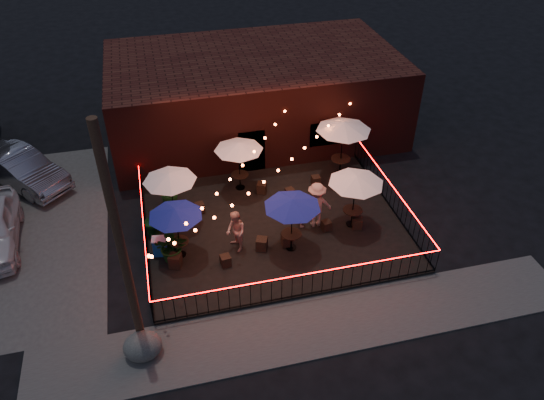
{
  "coord_description": "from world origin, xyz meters",
  "views": [
    {
      "loc": [
        -4.0,
        -13.93,
        13.67
      ],
      "look_at": [
        0.02,
        2.32,
        1.13
      ],
      "focal_mm": 35.0,
      "sensor_mm": 36.0,
      "label": 1
    }
  ],
  "objects_px": {
    "utility_pole": "(122,250)",
    "cafe_table_3": "(239,147)",
    "cafe_table_0": "(175,213)",
    "cafe_table_5": "(344,127)",
    "cafe_table_2": "(292,204)",
    "cafe_table_1": "(170,178)",
    "boulder": "(143,346)",
    "cooler": "(160,246)",
    "cafe_table_4": "(356,180)"
  },
  "relations": [
    {
      "from": "cooler",
      "to": "cafe_table_2",
      "type": "bearing_deg",
      "value": -1.74
    },
    {
      "from": "cafe_table_0",
      "to": "cafe_table_4",
      "type": "relative_size",
      "value": 1.05
    },
    {
      "from": "cafe_table_0",
      "to": "utility_pole",
      "type": "bearing_deg",
      "value": -113.43
    },
    {
      "from": "cafe_table_4",
      "to": "cooler",
      "type": "relative_size",
      "value": 3.14
    },
    {
      "from": "cafe_table_0",
      "to": "cafe_table_3",
      "type": "bearing_deg",
      "value": 51.09
    },
    {
      "from": "utility_pole",
      "to": "cooler",
      "type": "height_order",
      "value": "utility_pole"
    },
    {
      "from": "cafe_table_2",
      "to": "cafe_table_3",
      "type": "height_order",
      "value": "cafe_table_2"
    },
    {
      "from": "cafe_table_0",
      "to": "cafe_table_3",
      "type": "xyz_separation_m",
      "value": [
        2.99,
        3.71,
        0.1
      ]
    },
    {
      "from": "cafe_table_2",
      "to": "cafe_table_5",
      "type": "bearing_deg",
      "value": 51.06
    },
    {
      "from": "cafe_table_0",
      "to": "cafe_table_4",
      "type": "xyz_separation_m",
      "value": [
        6.83,
        0.16,
        0.17
      ]
    },
    {
      "from": "cafe_table_0",
      "to": "cafe_table_2",
      "type": "bearing_deg",
      "value": -8.56
    },
    {
      "from": "cafe_table_4",
      "to": "cafe_table_5",
      "type": "bearing_deg",
      "value": 77.69
    },
    {
      "from": "utility_pole",
      "to": "cafe_table_3",
      "type": "xyz_separation_m",
      "value": [
        4.59,
        7.4,
        -1.76
      ]
    },
    {
      "from": "utility_pole",
      "to": "cooler",
      "type": "xyz_separation_m",
      "value": [
        0.9,
        3.92,
        -3.47
      ]
    },
    {
      "from": "utility_pole",
      "to": "cafe_table_2",
      "type": "distance_m",
      "value": 6.71
    },
    {
      "from": "cooler",
      "to": "boulder",
      "type": "bearing_deg",
      "value": -93.14
    },
    {
      "from": "cafe_table_2",
      "to": "cooler",
      "type": "xyz_separation_m",
      "value": [
        -4.8,
        0.85,
        -1.72
      ]
    },
    {
      "from": "cooler",
      "to": "cafe_table_1",
      "type": "bearing_deg",
      "value": 77.74
    },
    {
      "from": "cafe_table_4",
      "to": "cafe_table_5",
      "type": "distance_m",
      "value": 3.64
    },
    {
      "from": "utility_pole",
      "to": "cafe_table_1",
      "type": "relative_size",
      "value": 3.48
    },
    {
      "from": "cafe_table_5",
      "to": "cooler",
      "type": "bearing_deg",
      "value": -157.25
    },
    {
      "from": "cafe_table_2",
      "to": "cafe_table_5",
      "type": "height_order",
      "value": "cafe_table_5"
    },
    {
      "from": "cafe_table_3",
      "to": "cafe_table_0",
      "type": "bearing_deg",
      "value": -128.91
    },
    {
      "from": "utility_pole",
      "to": "cafe_table_2",
      "type": "bearing_deg",
      "value": 28.31
    },
    {
      "from": "cafe_table_1",
      "to": "cafe_table_4",
      "type": "relative_size",
      "value": 0.97
    },
    {
      "from": "cafe_table_4",
      "to": "cooler",
      "type": "bearing_deg",
      "value": 179.49
    },
    {
      "from": "cafe_table_1",
      "to": "cafe_table_4",
      "type": "height_order",
      "value": "cafe_table_4"
    },
    {
      "from": "cafe_table_3",
      "to": "cafe_table_5",
      "type": "relative_size",
      "value": 0.83
    },
    {
      "from": "cafe_table_0",
      "to": "cafe_table_1",
      "type": "relative_size",
      "value": 1.08
    },
    {
      "from": "cafe_table_0",
      "to": "cooler",
      "type": "bearing_deg",
      "value": 161.93
    },
    {
      "from": "utility_pole",
      "to": "cafe_table_0",
      "type": "distance_m",
      "value": 4.43
    },
    {
      "from": "cafe_table_0",
      "to": "boulder",
      "type": "distance_m",
      "value": 4.74
    },
    {
      "from": "cafe_table_1",
      "to": "cafe_table_3",
      "type": "distance_m",
      "value": 3.4
    },
    {
      "from": "cafe_table_4",
      "to": "boulder",
      "type": "relative_size",
      "value": 2.29
    },
    {
      "from": "cafe_table_2",
      "to": "boulder",
      "type": "distance_m",
      "value": 6.92
    },
    {
      "from": "cafe_table_1",
      "to": "utility_pole",
      "type": "bearing_deg",
      "value": -105.45
    },
    {
      "from": "cafe_table_2",
      "to": "cafe_table_4",
      "type": "xyz_separation_m",
      "value": [
        2.72,
        0.78,
        0.05
      ]
    },
    {
      "from": "cooler",
      "to": "boulder",
      "type": "relative_size",
      "value": 0.73
    },
    {
      "from": "utility_pole",
      "to": "cafe_table_4",
      "type": "height_order",
      "value": "utility_pole"
    },
    {
      "from": "cooler",
      "to": "boulder",
      "type": "distance_m",
      "value": 4.43
    },
    {
      "from": "cafe_table_2",
      "to": "cooler",
      "type": "distance_m",
      "value": 5.17
    },
    {
      "from": "cafe_table_0",
      "to": "cafe_table_5",
      "type": "height_order",
      "value": "cafe_table_5"
    },
    {
      "from": "cafe_table_1",
      "to": "boulder",
      "type": "bearing_deg",
      "value": -104.23
    },
    {
      "from": "cafe_table_5",
      "to": "boulder",
      "type": "bearing_deg",
      "value": -139.55
    },
    {
      "from": "cafe_table_0",
      "to": "cafe_table_2",
      "type": "relative_size",
      "value": 0.98
    },
    {
      "from": "cafe_table_2",
      "to": "cooler",
      "type": "relative_size",
      "value": 3.36
    },
    {
      "from": "boulder",
      "to": "cafe_table_3",
      "type": "bearing_deg",
      "value": 59.71
    },
    {
      "from": "cafe_table_2",
      "to": "cafe_table_5",
      "type": "xyz_separation_m",
      "value": [
        3.5,
        4.33,
        0.32
      ]
    },
    {
      "from": "cafe_table_5",
      "to": "boulder",
      "type": "xyz_separation_m",
      "value": [
        -9.18,
        -7.82,
        -2.17
      ]
    },
    {
      "from": "utility_pole",
      "to": "boulder",
      "type": "relative_size",
      "value": 7.75
    }
  ]
}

